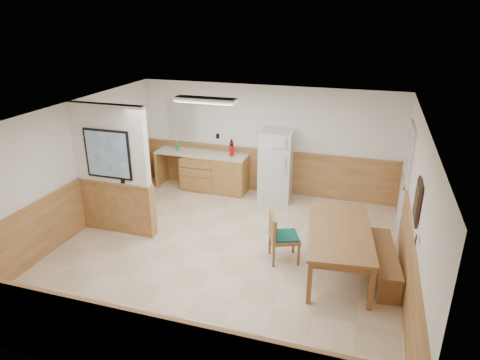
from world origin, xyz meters
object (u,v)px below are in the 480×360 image
(refrigerator, at_px, (276,165))
(fire_extinguisher, at_px, (232,149))
(dining_bench, at_px, (384,257))
(soap_bottle, at_px, (177,146))
(dining_chair, at_px, (279,234))
(dining_table, at_px, (340,236))

(refrigerator, xyz_separation_m, fire_extinguisher, (-1.05, 0.03, 0.28))
(dining_bench, distance_m, soap_bottle, 5.47)
(refrigerator, xyz_separation_m, dining_chair, (0.64, -2.53, -0.30))
(dining_table, relative_size, soap_bottle, 9.16)
(dining_bench, relative_size, fire_extinguisher, 4.10)
(dining_chair, relative_size, soap_bottle, 3.74)
(dining_bench, relative_size, dining_chair, 1.91)
(refrigerator, bearing_deg, soap_bottle, 175.03)
(dining_bench, xyz_separation_m, soap_bottle, (-4.79, 2.54, 0.67))
(dining_table, relative_size, dining_chair, 2.45)
(refrigerator, bearing_deg, dining_chair, -79.62)
(dining_chair, bearing_deg, dining_table, -25.37)
(dining_table, height_order, soap_bottle, soap_bottle)
(refrigerator, height_order, dining_bench, refrigerator)
(fire_extinguisher, bearing_deg, soap_bottle, -160.79)
(fire_extinguisher, xyz_separation_m, soap_bottle, (-1.38, 0.02, -0.06))
(dining_bench, bearing_deg, refrigerator, 126.79)
(fire_extinguisher, height_order, soap_bottle, fire_extinguisher)
(dining_table, distance_m, dining_bench, 0.79)
(dining_chair, relative_size, fire_extinguisher, 2.15)
(dining_bench, xyz_separation_m, fire_extinguisher, (-3.42, 2.52, 0.73))
(dining_table, distance_m, soap_bottle, 4.86)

